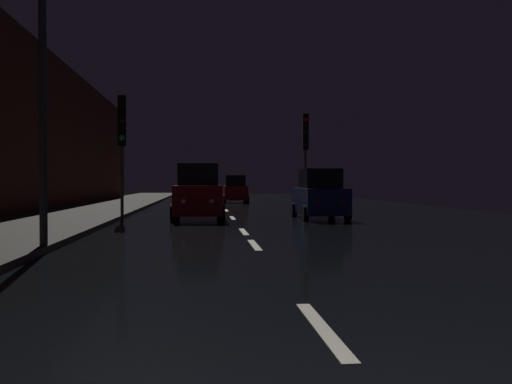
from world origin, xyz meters
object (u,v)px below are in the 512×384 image
at_px(car_approaching_headlights, 198,194).
at_px(car_distant_taillights, 235,190).
at_px(traffic_light_far_right, 306,140).
at_px(traffic_light_far_left, 122,130).
at_px(car_parked_right_far, 320,196).
at_px(streetlamp_overhead, 64,7).

distance_m(car_approaching_headlights, car_distant_taillights, 17.82).
xyz_separation_m(traffic_light_far_right, car_approaching_headlights, (-5.60, -7.31, -2.70)).
height_order(traffic_light_far_left, car_parked_right_far, traffic_light_far_left).
relative_size(streetlamp_overhead, car_approaching_headlights, 1.78).
relative_size(car_approaching_headlights, car_distant_taillights, 1.12).
bearing_deg(streetlamp_overhead, traffic_light_far_right, 65.01).
height_order(traffic_light_far_right, streetlamp_overhead, streetlamp_overhead).
bearing_deg(car_approaching_headlights, traffic_light_far_left, -79.21).
relative_size(traffic_light_far_right, car_approaching_headlights, 1.18).
distance_m(traffic_light_far_right, car_parked_right_far, 8.02).
xyz_separation_m(traffic_light_far_left, streetlamp_overhead, (0.24, -9.76, 1.62)).
bearing_deg(traffic_light_far_left, car_distant_taillights, 154.28).
height_order(traffic_light_far_left, car_approaching_headlights, traffic_light_far_left).
bearing_deg(car_distant_taillights, streetlamp_overhead, 169.75).
xyz_separation_m(car_approaching_headlights, car_distant_taillights, (2.44, 17.65, -0.11)).
bearing_deg(traffic_light_far_left, car_approaching_headlights, 91.29).
distance_m(traffic_light_far_left, car_approaching_headlights, 3.77).
relative_size(traffic_light_far_left, streetlamp_overhead, 0.62).
height_order(car_approaching_headlights, car_distant_taillights, car_approaching_headlights).
height_order(streetlamp_overhead, car_distant_taillights, streetlamp_overhead).
relative_size(traffic_light_far_left, car_parked_right_far, 1.20).
distance_m(traffic_light_far_right, streetlamp_overhead, 19.48).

